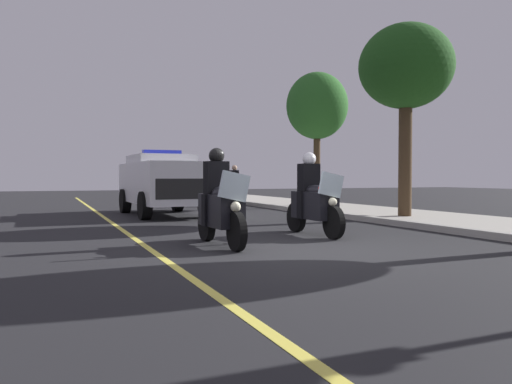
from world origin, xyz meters
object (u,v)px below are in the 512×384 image
(police_suv, at_px, (163,181))
(police_motorcycle_lead_left, at_px, (220,206))
(tree_behind_suv, at_px, (317,107))
(police_motorcycle_lead_right, at_px, (313,201))
(tree_far_back, at_px, (406,69))
(cyclist_background, at_px, (235,186))

(police_suv, bearing_deg, police_motorcycle_lead_left, -4.45)
(police_motorcycle_lead_left, bearing_deg, tree_behind_suv, 142.68)
(police_suv, bearing_deg, tree_behind_suv, 105.65)
(police_motorcycle_lead_right, bearing_deg, police_suv, -165.79)
(police_suv, relative_size, tree_far_back, 0.92)
(police_motorcycle_lead_left, distance_m, tree_far_back, 8.17)
(police_suv, bearing_deg, cyclist_background, 134.05)
(police_motorcycle_lead_left, bearing_deg, police_suv, 175.55)
(cyclist_background, relative_size, tree_behind_suv, 0.34)
(police_motorcycle_lead_left, bearing_deg, police_motorcycle_lead_right, 109.15)
(police_motorcycle_lead_left, xyz_separation_m, police_motorcycle_lead_right, (-0.79, 2.28, 0.00))
(police_motorcycle_lead_right, xyz_separation_m, tree_behind_suv, (-8.55, 4.84, 3.29))
(police_motorcycle_lead_right, distance_m, tree_far_back, 6.10)
(police_suv, distance_m, tree_behind_suv, 7.39)
(police_motorcycle_lead_right, relative_size, tree_behind_suv, 0.41)
(police_suv, distance_m, cyclist_background, 5.15)
(tree_far_back, height_order, tree_behind_suv, tree_far_back)
(police_motorcycle_lead_right, bearing_deg, tree_far_back, 120.08)
(police_motorcycle_lead_right, relative_size, police_suv, 0.43)
(police_suv, distance_m, tree_far_back, 8.00)
(police_motorcycle_lead_left, height_order, police_suv, police_suv)
(police_motorcycle_lead_left, xyz_separation_m, cyclist_background, (-11.09, 4.28, 0.14))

